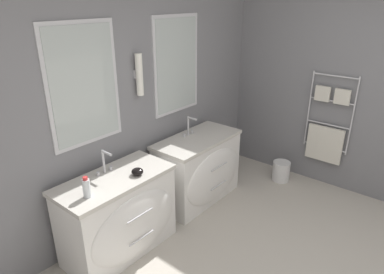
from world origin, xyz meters
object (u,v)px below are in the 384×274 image
at_px(vanity_left, 120,215).
at_px(waste_bin, 281,171).
at_px(toiletry_bottle, 86,188).
at_px(amenity_bowl, 137,172).
at_px(vanity_right, 200,169).

bearing_deg(vanity_left, waste_bin, -14.09).
bearing_deg(toiletry_bottle, amenity_bowl, -4.18).
bearing_deg(waste_bin, vanity_right, 151.77).
bearing_deg(toiletry_bottle, waste_bin, -11.17).
distance_m(vanity_left, vanity_right, 1.17).
bearing_deg(amenity_bowl, toiletry_bottle, 175.82).
distance_m(toiletry_bottle, waste_bin, 2.69).
height_order(vanity_right, amenity_bowl, amenity_bowl).
height_order(vanity_right, waste_bin, vanity_right).
distance_m(vanity_left, toiletry_bottle, 0.58).
distance_m(vanity_left, amenity_bowl, 0.46).
xyz_separation_m(vanity_left, amenity_bowl, (0.16, -0.09, 0.42)).
xyz_separation_m(vanity_left, waste_bin, (2.20, -0.55, -0.26)).
relative_size(toiletry_bottle, amenity_bowl, 1.68).
distance_m(vanity_left, waste_bin, 2.29).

